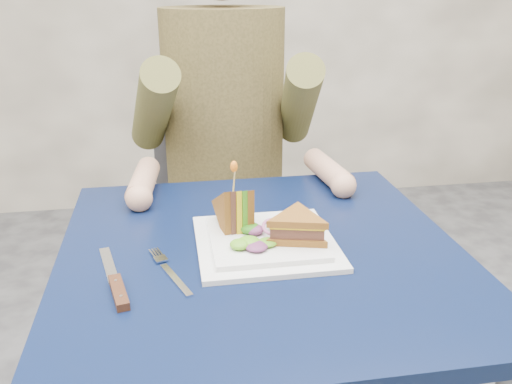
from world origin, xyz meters
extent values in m
cube|color=black|center=(0.00, 0.00, 0.71)|extent=(0.75, 0.75, 0.03)
cylinder|color=#595B5E|center=(-0.32, 0.32, 0.35)|extent=(0.04, 0.04, 0.70)
cylinder|color=#595B5E|center=(0.32, 0.32, 0.35)|extent=(0.04, 0.04, 0.70)
cube|color=#47474C|center=(0.00, 0.63, 0.45)|extent=(0.42, 0.40, 0.04)
cube|color=#47474C|center=(0.00, 0.81, 0.70)|extent=(0.42, 0.03, 0.46)
cylinder|color=#47474C|center=(-0.18, 0.46, 0.21)|extent=(0.02, 0.02, 0.43)
cylinder|color=#47474C|center=(0.18, 0.46, 0.21)|extent=(0.02, 0.02, 0.43)
cylinder|color=#47474C|center=(-0.18, 0.80, 0.21)|extent=(0.02, 0.02, 0.43)
cylinder|color=#47474C|center=(0.18, 0.80, 0.21)|extent=(0.02, 0.02, 0.43)
cylinder|color=#4A4121|center=(0.00, 0.61, 0.87)|extent=(0.34, 0.34, 0.52)
cylinder|color=brown|center=(-0.20, 0.52, 0.89)|extent=(0.15, 0.39, 0.31)
cylinder|color=tan|center=(-0.23, 0.32, 0.76)|extent=(0.08, 0.20, 0.06)
sphere|color=tan|center=(-0.23, 0.22, 0.76)|extent=(0.06, 0.06, 0.06)
cylinder|color=brown|center=(0.20, 0.52, 0.89)|extent=(0.15, 0.39, 0.31)
cylinder|color=tan|center=(0.23, 0.32, 0.76)|extent=(0.08, 0.20, 0.06)
sphere|color=tan|center=(0.23, 0.22, 0.76)|extent=(0.06, 0.06, 0.06)
cube|color=white|center=(0.01, 0.01, 0.73)|extent=(0.26, 0.26, 0.01)
cube|color=white|center=(0.01, 0.01, 0.74)|extent=(0.21, 0.21, 0.01)
cube|color=silver|center=(-0.16, -0.09, 0.73)|extent=(0.05, 0.11, 0.00)
cube|color=silver|center=(-0.19, -0.02, 0.73)|extent=(0.03, 0.03, 0.00)
cube|color=silver|center=(-0.20, 0.00, 0.73)|extent=(0.01, 0.03, 0.00)
cube|color=silver|center=(-0.20, 0.01, 0.73)|extent=(0.01, 0.03, 0.00)
cube|color=silver|center=(-0.19, 0.01, 0.73)|extent=(0.01, 0.03, 0.00)
cube|color=silver|center=(-0.19, 0.01, 0.73)|extent=(0.01, 0.03, 0.00)
cube|color=silver|center=(-0.28, -0.02, 0.73)|extent=(0.05, 0.14, 0.00)
cube|color=black|center=(-0.25, -0.12, 0.74)|extent=(0.04, 0.10, 0.01)
cylinder|color=silver|center=(-0.26, -0.10, 0.74)|extent=(0.01, 0.01, 0.00)
cylinder|color=silver|center=(-0.25, -0.15, 0.74)|extent=(0.01, 0.01, 0.00)
cylinder|color=tan|center=(-0.04, 0.06, 0.85)|extent=(0.01, 0.01, 0.06)
ellipsoid|color=orange|center=(-0.04, 0.06, 0.88)|extent=(0.01, 0.01, 0.02)
torus|color=#9E4C7A|center=(0.02, 0.02, 0.77)|extent=(0.04, 0.04, 0.02)
camera|label=1|loc=(-0.16, -0.89, 1.21)|focal=38.00mm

